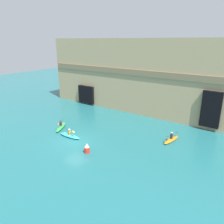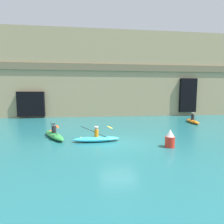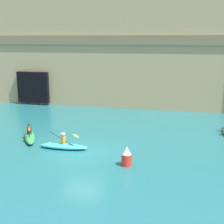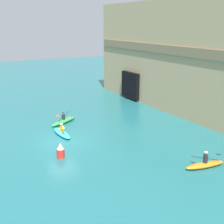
{
  "view_description": "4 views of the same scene",
  "coord_description": "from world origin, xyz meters",
  "px_view_note": "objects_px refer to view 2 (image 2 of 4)",
  "views": [
    {
      "loc": [
        17.7,
        -16.92,
        11.74
      ],
      "look_at": [
        1.16,
        6.14,
        2.37
      ],
      "focal_mm": 35.0,
      "sensor_mm": 36.0,
      "label": 1
    },
    {
      "loc": [
        -1.73,
        -11.31,
        3.36
      ],
      "look_at": [
        0.37,
        7.1,
        1.34
      ],
      "focal_mm": 28.0,
      "sensor_mm": 36.0,
      "label": 2
    },
    {
      "loc": [
        5.98,
        -17.53,
        7.08
      ],
      "look_at": [
        0.3,
        6.99,
        1.09
      ],
      "focal_mm": 50.0,
      "sensor_mm": 36.0,
      "label": 3
    },
    {
      "loc": [
        23.53,
        -8.24,
        9.65
      ],
      "look_at": [
        -0.05,
        4.9,
        1.88
      ],
      "focal_mm": 50.0,
      "sensor_mm": 36.0,
      "label": 4
    }
  ],
  "objects_px": {
    "kayak_cyan": "(96,139)",
    "kayak_orange": "(192,121)",
    "kayak_green": "(54,135)",
    "marker_buoy": "(170,139)"
  },
  "relations": [
    {
      "from": "marker_buoy",
      "to": "kayak_cyan",
      "type": "bearing_deg",
      "value": 158.71
    },
    {
      "from": "kayak_cyan",
      "to": "marker_buoy",
      "type": "height_order",
      "value": "marker_buoy"
    },
    {
      "from": "kayak_orange",
      "to": "marker_buoy",
      "type": "xyz_separation_m",
      "value": [
        -6.43,
        -8.14,
        0.29
      ]
    },
    {
      "from": "kayak_orange",
      "to": "kayak_green",
      "type": "bearing_deg",
      "value": -62.14
    },
    {
      "from": "kayak_green",
      "to": "marker_buoy",
      "type": "height_order",
      "value": "marker_buoy"
    },
    {
      "from": "kayak_cyan",
      "to": "kayak_green",
      "type": "relative_size",
      "value": 0.96
    },
    {
      "from": "kayak_orange",
      "to": "kayak_green",
      "type": "distance_m",
      "value": 14.94
    },
    {
      "from": "kayak_cyan",
      "to": "kayak_orange",
      "type": "xyz_separation_m",
      "value": [
        10.94,
        6.38,
        0.02
      ]
    },
    {
      "from": "kayak_green",
      "to": "marker_buoy",
      "type": "xyz_separation_m",
      "value": [
        7.64,
        -3.1,
        0.28
      ]
    },
    {
      "from": "kayak_cyan",
      "to": "marker_buoy",
      "type": "bearing_deg",
      "value": -23.04
    }
  ]
}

